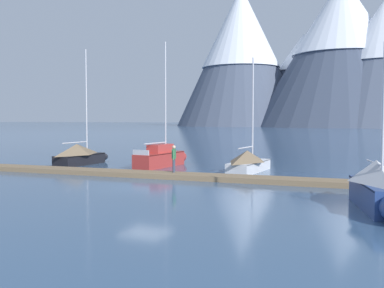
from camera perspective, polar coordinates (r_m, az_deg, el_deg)
ground_plane at (r=24.45m, az=-5.81°, el=-5.41°), size 700.00×700.00×0.00m
mountain_west_summit at (r=226.32m, az=6.14°, el=11.47°), size 62.04×62.04×67.37m
mountain_central_massif at (r=232.93m, az=13.76°, el=8.02°), size 60.79×60.79×45.21m
mountain_shoulder_ridge at (r=216.87m, az=18.26°, el=11.48°), size 79.09×79.09×66.48m
mountain_east_summit at (r=208.43m, az=23.00°, el=9.80°), size 65.51×65.51×53.70m
dock at (r=27.93m, az=-1.69°, el=-4.01°), size 29.24×3.88×0.30m
sailboat_nearest_berth at (r=37.16m, az=-13.74°, el=-1.29°), size 1.76×5.89×9.20m
sailboat_second_berth at (r=34.86m, az=-3.64°, el=-1.66°), size 1.75×6.48×9.51m
sailboat_mid_dock_port at (r=31.44m, az=7.22°, el=-2.17°), size 1.94×5.84×7.87m
sailboat_mid_dock_starboard at (r=19.54m, az=22.49°, el=-5.09°), size 2.92×6.09×6.60m
person_on_dock at (r=28.39m, az=-2.29°, el=-1.63°), size 0.33×0.57×1.69m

